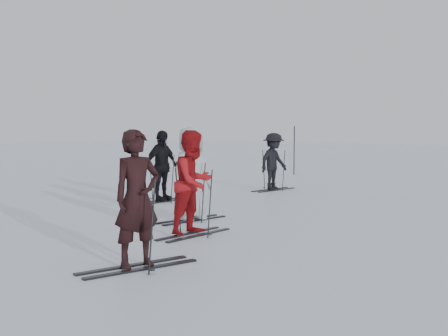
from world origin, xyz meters
name	(u,v)px	position (x,y,z in m)	size (l,w,h in m)	color
ground	(198,212)	(0.00, 0.00, 0.00)	(120.00, 120.00, 0.00)	silver
skier_near_dark	(137,200)	(2.85, -4.67, 0.98)	(0.71, 0.47, 1.95)	black
skier_red	(194,184)	(1.84, -2.29, 0.97)	(0.94, 0.73, 1.93)	maroon
skier_grey	(191,175)	(0.69, -1.06, 1.00)	(0.98, 0.64, 2.00)	#AFB5B9
skier_uphill_left	(161,167)	(-2.04, 0.84, 0.96)	(1.12, 0.47, 1.92)	black
skier_uphill_far	(274,162)	(-1.19, 5.15, 0.91)	(1.18, 0.68, 1.83)	black
skis_near_dark	(137,222)	(2.85, -4.67, 0.67)	(0.97, 1.84, 1.34)	black
skis_red	(194,201)	(1.84, -2.29, 0.65)	(0.94, 1.77, 1.29)	black
skis_grey	(191,190)	(0.69, -1.06, 0.66)	(0.96, 1.81, 1.32)	black
skis_uphill_left	(162,177)	(-2.04, 0.84, 0.67)	(0.97, 1.83, 1.34)	black
skis_uphill_far	(274,169)	(-1.19, 5.15, 0.67)	(0.98, 1.85, 1.35)	black
piste_marker	(294,150)	(-3.89, 10.97, 1.05)	(0.05, 0.05, 2.11)	black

